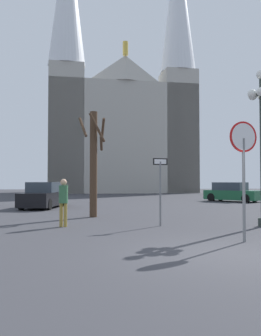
# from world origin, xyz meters

# --- Properties ---
(ground_plane) EXTENTS (120.00, 120.00, 0.00)m
(ground_plane) POSITION_xyz_m (0.00, 0.00, 0.00)
(ground_plane) COLOR #38383D
(cathedral) EXTENTS (20.07, 11.23, 37.18)m
(cathedral) POSITION_xyz_m (1.77, 40.51, 11.48)
(cathedral) COLOR #ADA89E
(cathedral) RESTS_ON ground
(stop_sign) EXTENTS (0.83, 0.20, 3.24)m
(stop_sign) POSITION_xyz_m (1.16, 1.36, 2.29)
(stop_sign) COLOR slate
(stop_sign) RESTS_ON ground
(one_way_arrow_sign) EXTENTS (0.56, 0.15, 2.45)m
(one_way_arrow_sign) POSITION_xyz_m (-0.38, 4.89, 1.51)
(one_way_arrow_sign) COLOR slate
(one_way_arrow_sign) RESTS_ON ground
(bare_tree) EXTENTS (1.25, 1.19, 4.77)m
(bare_tree) POSITION_xyz_m (-2.72, 8.33, 2.55)
(bare_tree) COLOR #473323
(bare_tree) RESTS_ON ground
(parked_car_near_green) EXTENTS (4.04, 4.29, 1.50)m
(parked_car_near_green) POSITION_xyz_m (8.25, 18.77, 0.70)
(parked_car_near_green) COLOR #1E5B38
(parked_car_near_green) RESTS_ON ground
(parked_car_far_black) EXTENTS (2.57, 4.76, 1.54)m
(parked_car_far_black) POSITION_xyz_m (-5.56, 14.11, 0.72)
(parked_car_far_black) COLOR black
(parked_car_far_black) RESTS_ON ground
(pedestrian_walking) EXTENTS (0.32, 0.32, 1.70)m
(pedestrian_walking) POSITION_xyz_m (-3.85, 5.09, 1.03)
(pedestrian_walking) COLOR olive
(pedestrian_walking) RESTS_ON ground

